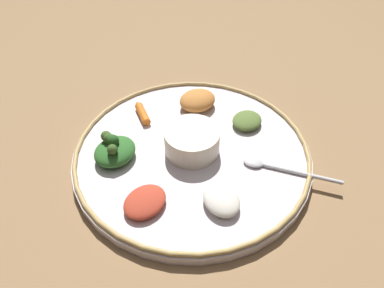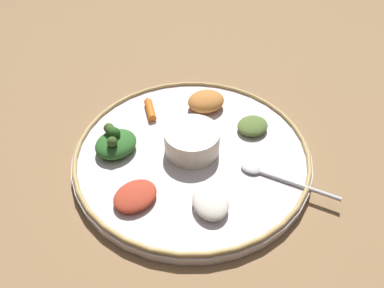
% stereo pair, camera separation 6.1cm
% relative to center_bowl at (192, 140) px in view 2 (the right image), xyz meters
% --- Properties ---
extents(ground_plane, '(2.40, 2.40, 0.00)m').
position_rel_center_bowl_xyz_m(ground_plane, '(0.00, 0.00, -0.04)').
color(ground_plane, olive).
extents(platter, '(0.42, 0.42, 0.02)m').
position_rel_center_bowl_xyz_m(platter, '(0.00, 0.00, -0.03)').
color(platter, silver).
rests_on(platter, ground_plane).
extents(platter_rim, '(0.42, 0.42, 0.01)m').
position_rel_center_bowl_xyz_m(platter_rim, '(0.00, 0.00, -0.02)').
color(platter_rim, tan).
rests_on(platter_rim, platter).
extents(center_bowl, '(0.10, 0.10, 0.04)m').
position_rel_center_bowl_xyz_m(center_bowl, '(0.00, 0.00, 0.00)').
color(center_bowl, beige).
rests_on(center_bowl, platter).
extents(spoon, '(0.17, 0.04, 0.01)m').
position_rel_center_bowl_xyz_m(spoon, '(-0.15, 0.02, -0.02)').
color(spoon, silver).
rests_on(spoon, platter).
extents(greens_pile, '(0.09, 0.10, 0.05)m').
position_rel_center_bowl_xyz_m(greens_pile, '(0.13, 0.04, -0.01)').
color(greens_pile, '#2D6628').
rests_on(greens_pile, platter).
extents(carrot_near_spoon, '(0.05, 0.07, 0.02)m').
position_rel_center_bowl_xyz_m(carrot_near_spoon, '(0.11, -0.08, -0.02)').
color(carrot_near_spoon, orange).
rests_on(carrot_near_spoon, platter).
extents(mound_collards, '(0.08, 0.08, 0.02)m').
position_rel_center_bowl_xyz_m(mound_collards, '(-0.09, -0.08, -0.01)').
color(mound_collards, '#567033').
rests_on(mound_collards, platter).
extents(mound_berbere_red, '(0.09, 0.09, 0.02)m').
position_rel_center_bowl_xyz_m(mound_berbere_red, '(0.05, 0.13, -0.01)').
color(mound_berbere_red, '#B73D28').
rests_on(mound_berbere_red, platter).
extents(mound_squash, '(0.10, 0.10, 0.03)m').
position_rel_center_bowl_xyz_m(mound_squash, '(0.01, -0.13, -0.01)').
color(mound_squash, '#C67A38').
rests_on(mound_squash, platter).
extents(mound_rice_white, '(0.08, 0.09, 0.02)m').
position_rel_center_bowl_xyz_m(mound_rice_white, '(-0.06, 0.11, -0.01)').
color(mound_rice_white, silver).
rests_on(mound_rice_white, platter).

